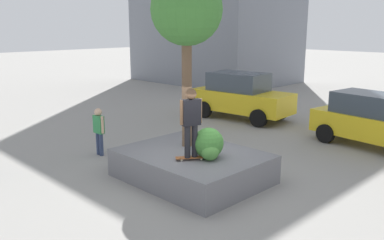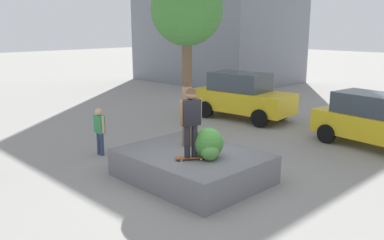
{
  "view_description": "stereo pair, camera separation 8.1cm",
  "coord_description": "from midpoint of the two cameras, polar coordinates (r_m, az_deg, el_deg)",
  "views": [
    {
      "loc": [
        7.31,
        -7.5,
        4.14
      ],
      "look_at": [
        -0.33,
        0.08,
        1.68
      ],
      "focal_mm": 38.63,
      "sensor_mm": 36.0,
      "label": 1
    },
    {
      "loc": [
        7.37,
        -7.44,
        4.14
      ],
      "look_at": [
        -0.33,
        0.08,
        1.68
      ],
      "focal_mm": 38.63,
      "sensor_mm": 36.0,
      "label": 2
    }
  ],
  "objects": [
    {
      "name": "pedestrian_crossing",
      "position": [
        13.7,
        -12.9,
        -1.11
      ],
      "size": [
        0.53,
        0.24,
        1.56
      ],
      "color": "navy",
      "rests_on": "ground"
    },
    {
      "name": "ground_plane",
      "position": [
        11.26,
        0.68,
        -8.68
      ],
      "size": [
        120.0,
        120.0,
        0.0
      ],
      "primitive_type": "plane",
      "color": "gray"
    },
    {
      "name": "skateboarder",
      "position": [
        10.36,
        -0.36,
        0.28
      ],
      "size": [
        0.35,
        0.58,
        1.78
      ],
      "color": "black",
      "rests_on": "skateboard"
    },
    {
      "name": "plaza_tree",
      "position": [
        11.39,
        -0.97,
        14.68
      ],
      "size": [
        1.95,
        1.95,
        4.76
      ],
      "color": "brown",
      "rests_on": "planter_ledge"
    },
    {
      "name": "planter_ledge",
      "position": [
        11.4,
        -0.21,
        -6.33
      ],
      "size": [
        3.79,
        2.93,
        0.78
      ],
      "primitive_type": "cube",
      "color": "slate",
      "rests_on": "ground"
    },
    {
      "name": "taxi_cab",
      "position": [
        18.83,
        6.66,
        3.38
      ],
      "size": [
        4.64,
        2.45,
        2.08
      ],
      "color": "gold",
      "rests_on": "ground"
    },
    {
      "name": "traffic_light_median",
      "position": [
        18.83,
        -1.31,
        10.31
      ],
      "size": [
        0.35,
        0.29,
        4.86
      ],
      "color": "black",
      "rests_on": "ground"
    },
    {
      "name": "skateboard",
      "position": [
        10.64,
        -0.35,
        -5.22
      ],
      "size": [
        0.64,
        0.77,
        0.07
      ],
      "color": "brown",
      "rests_on": "planter_ledge"
    },
    {
      "name": "boxwood_shrub",
      "position": [
        10.54,
        2.26,
        -4.35
      ],
      "size": [
        0.48,
        0.48,
        0.48
      ],
      "primitive_type": "sphere",
      "color": "#4C8C3D",
      "rests_on": "planter_ledge"
    },
    {
      "name": "sedan_parked",
      "position": [
        15.61,
        23.41,
        0.02
      ],
      "size": [
        4.19,
        2.25,
        1.87
      ],
      "color": "gold",
      "rests_on": "ground"
    },
    {
      "name": "hedge_clump",
      "position": [
        10.71,
        2.06,
        -3.19
      ],
      "size": [
        0.8,
        0.8,
        0.8
      ],
      "primitive_type": "sphere",
      "color": "#3D7A33",
      "rests_on": "planter_ledge"
    }
  ]
}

